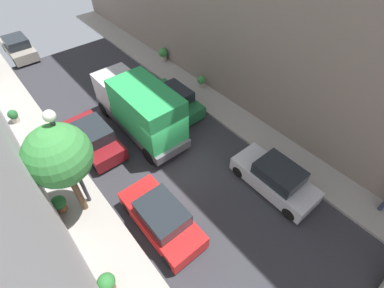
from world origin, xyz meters
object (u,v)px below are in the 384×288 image
object	(u,v)px
street_tree_0	(59,156)
lamp_post	(65,148)
parked_car_right_3	(174,100)
potted_plant_3	(13,116)
parked_car_left_2	(161,218)
parked_car_left_4	(18,48)
parked_car_left_3	(94,138)
delivery_truck	(140,108)
potted_plant_2	(59,203)
potted_plant_5	(201,81)
parked_car_right_2	(275,178)
potted_plant_4	(107,283)
potted_plant_1	(163,54)

from	to	relation	value
street_tree_0	lamp_post	xyz separation A→B (m)	(0.33, 0.25, -0.02)
parked_car_right_3	potted_plant_3	size ratio (longest dim) A/B	5.08
parked_car_left_2	parked_car_left_4	world-z (taller)	same
parked_car_left_3	delivery_truck	distance (m)	2.97
potted_plant_2	potted_plant_5	size ratio (longest dim) A/B	1.12
parked_car_left_4	potted_plant_2	xyz separation A→B (m)	(-3.07, -16.21, -0.06)
parked_car_right_2	potted_plant_4	xyz separation A→B (m)	(-8.43, 0.90, 0.02)
parked_car_right_3	potted_plant_4	bearing A→B (deg)	-139.90
delivery_truck	potted_plant_2	size ratio (longest dim) A/B	7.19
parked_car_right_3	potted_plant_4	xyz separation A→B (m)	(-8.43, -7.10, 0.02)
parked_car_left_4	parked_car_right_3	xyz separation A→B (m)	(5.40, -13.52, 0.00)
parked_car_left_3	street_tree_0	xyz separation A→B (m)	(-2.23, -3.35, 3.00)
potted_plant_3	lamp_post	bearing A→B (deg)	-83.36
parked_car_right_3	street_tree_0	xyz separation A→B (m)	(-7.63, -3.25, 3.00)
parked_car_right_2	potted_plant_4	world-z (taller)	parked_car_right_2
delivery_truck	parked_car_right_2	bearing A→B (deg)	-70.14
parked_car_left_4	potted_plant_5	size ratio (longest dim) A/B	5.10
parked_car_left_3	potted_plant_1	size ratio (longest dim) A/B	4.07
parked_car_left_3	delivery_truck	xyz separation A→B (m)	(2.70, -0.62, 1.07)
parked_car_left_4	potted_plant_3	distance (m)	8.91
delivery_truck	potted_plant_4	size ratio (longest dim) A/B	6.40
potted_plant_4	potted_plant_2	bearing A→B (deg)	90.54
potted_plant_1	parked_car_right_3	bearing A→B (deg)	-119.25
street_tree_0	potted_plant_3	xyz separation A→B (m)	(-0.61, 8.32, -3.12)
parked_car_left_2	potted_plant_1	bearing A→B (deg)	53.98
potted_plant_3	lamp_post	size ratio (longest dim) A/B	0.15
parked_car_left_4	street_tree_0	xyz separation A→B (m)	(-2.23, -16.77, 3.00)
parked_car_right_2	lamp_post	size ratio (longest dim) A/B	0.78
potted_plant_2	potted_plant_3	bearing A→B (deg)	88.29
potted_plant_3	potted_plant_4	distance (m)	12.18
delivery_truck	parked_car_left_3	bearing A→B (deg)	167.08
delivery_truck	potted_plant_5	bearing A→B (deg)	11.85
parked_car_left_4	delivery_truck	distance (m)	14.34
potted_plant_2	potted_plant_4	xyz separation A→B (m)	(0.04, -4.41, 0.08)
delivery_truck	potted_plant_4	world-z (taller)	delivery_truck
potted_plant_1	potted_plant_3	xyz separation A→B (m)	(-11.17, -0.16, -0.13)
potted_plant_5	lamp_post	world-z (taller)	lamp_post
potted_plant_1	parked_car_right_2	bearing A→B (deg)	-102.49
potted_plant_1	potted_plant_4	xyz separation A→B (m)	(-11.36, -12.33, 0.01)
potted_plant_2	potted_plant_3	distance (m)	7.77
parked_car_right_2	parked_car_left_4	bearing A→B (deg)	104.09
potted_plant_1	potted_plant_4	world-z (taller)	same
parked_car_right_2	parked_car_right_3	world-z (taller)	same
parked_car_right_3	parked_car_right_2	bearing A→B (deg)	-90.00
parked_car_right_2	delivery_truck	distance (m)	8.02
parked_car_left_3	parked_car_left_4	distance (m)	13.43
parked_car_right_2	parked_car_left_3	bearing A→B (deg)	123.70
parked_car_left_2	potted_plant_4	bearing A→B (deg)	-163.90
street_tree_0	potted_plant_5	world-z (taller)	street_tree_0
potted_plant_2	potted_plant_3	xyz separation A→B (m)	(0.23, 7.76, -0.06)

